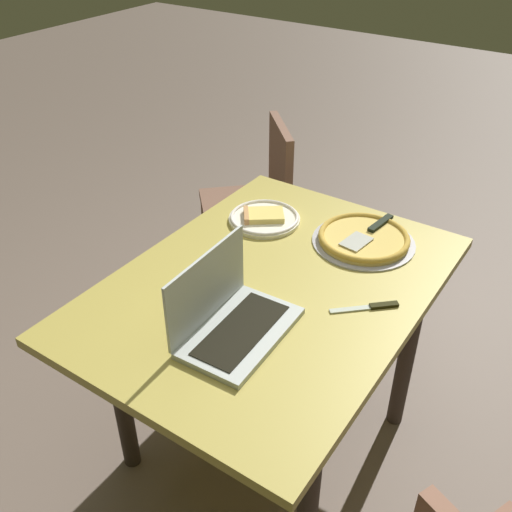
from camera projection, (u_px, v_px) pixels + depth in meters
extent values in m
plane|color=#6D5C51|center=(268.00, 439.00, 2.16)|extent=(12.00, 12.00, 0.00)
cube|color=#AB9943|center=(271.00, 287.00, 1.76)|extent=(1.19, 0.87, 0.03)
cylinder|color=#382C26|center=(308.00, 504.00, 1.56)|extent=(0.06, 0.06, 0.70)
cylinder|color=#382C26|center=(407.00, 353.00, 2.04)|extent=(0.06, 0.06, 0.70)
cylinder|color=#382C26|center=(120.00, 393.00, 1.89)|extent=(0.06, 0.06, 0.70)
cylinder|color=#382C26|center=(244.00, 286.00, 2.37)|extent=(0.06, 0.06, 0.70)
cube|color=#B1B8B5|center=(241.00, 333.00, 1.55)|extent=(0.35, 0.22, 0.02)
cube|color=black|center=(241.00, 330.00, 1.55)|extent=(0.31, 0.14, 0.00)
cube|color=#B1B8B5|center=(207.00, 287.00, 1.54)|extent=(0.34, 0.02, 0.21)
cube|color=#89B2EA|center=(208.00, 287.00, 1.53)|extent=(0.31, 0.02, 0.18)
cylinder|color=white|center=(264.00, 219.00, 2.05)|extent=(0.25, 0.25, 0.01)
torus|color=white|center=(264.00, 217.00, 2.05)|extent=(0.25, 0.25, 0.01)
cube|color=#E1C661|center=(264.00, 215.00, 2.04)|extent=(0.16, 0.16, 0.02)
cube|color=tan|center=(246.00, 216.00, 2.04)|extent=(0.09, 0.07, 0.03)
cylinder|color=#A5A3AA|center=(363.00, 242.00, 1.94)|extent=(0.34, 0.34, 0.01)
cylinder|color=#DAB85A|center=(364.00, 239.00, 1.93)|extent=(0.30, 0.30, 0.02)
torus|color=gold|center=(364.00, 237.00, 1.92)|extent=(0.30, 0.30, 0.02)
cube|color=#B6B8AD|center=(356.00, 241.00, 1.89)|extent=(0.11, 0.08, 0.00)
cube|color=black|center=(381.00, 223.00, 1.99)|extent=(0.13, 0.04, 0.01)
cube|color=beige|center=(356.00, 309.00, 1.65)|extent=(0.12, 0.12, 0.00)
cube|color=black|center=(384.00, 305.00, 1.65)|extent=(0.07, 0.07, 0.01)
cube|color=brown|center=(243.00, 208.00, 2.74)|extent=(0.55, 0.55, 0.04)
cube|color=brown|center=(280.00, 165.00, 2.65)|extent=(0.29, 0.28, 0.38)
cylinder|color=brown|center=(206.00, 232.00, 2.99)|extent=(0.03, 0.03, 0.41)
cylinder|color=brown|center=(213.00, 271.00, 2.70)|extent=(0.03, 0.03, 0.41)
cylinder|color=brown|center=(271.00, 227.00, 3.03)|extent=(0.03, 0.03, 0.41)
cylinder|color=brown|center=(285.00, 264.00, 2.75)|extent=(0.03, 0.03, 0.41)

